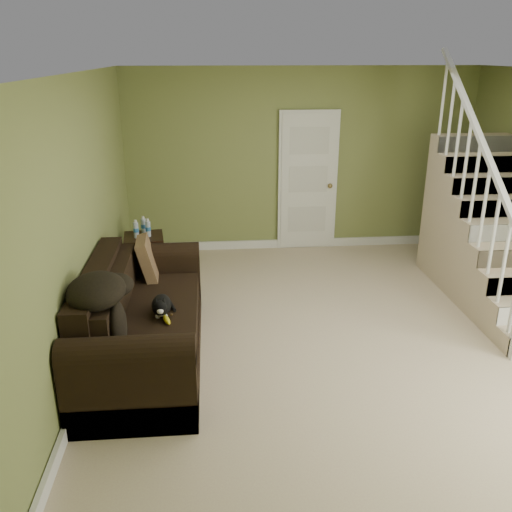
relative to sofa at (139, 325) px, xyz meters
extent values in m
cube|color=tan|center=(2.02, 0.30, -0.36)|extent=(5.00, 5.50, 0.01)
cube|color=white|center=(2.02, 0.30, 2.24)|extent=(5.00, 5.50, 0.01)
cube|color=olive|center=(2.02, 3.05, 0.94)|extent=(5.00, 0.04, 2.60)
cube|color=olive|center=(2.02, -2.45, 0.94)|extent=(5.00, 0.04, 2.60)
cube|color=olive|center=(-0.48, 0.30, 0.94)|extent=(0.04, 5.50, 2.60)
cube|color=white|center=(2.02, 3.02, -0.30)|extent=(5.00, 0.04, 0.12)
cube|color=white|center=(-0.45, 0.30, -0.30)|extent=(0.04, 5.50, 0.12)
cube|color=white|center=(2.12, 3.01, 0.65)|extent=(0.86, 0.05, 2.02)
cube|color=white|center=(2.12, 2.99, 0.64)|extent=(0.78, 0.04, 1.96)
sphere|color=olive|center=(2.44, 2.95, 0.59)|extent=(0.07, 0.07, 0.07)
cylinder|color=white|center=(3.57, 0.10, 0.49)|extent=(0.04, 0.04, 0.90)
cylinder|color=white|center=(3.57, 0.37, 0.69)|extent=(0.04, 0.04, 0.90)
cube|color=tan|center=(4.02, 0.64, 0.04)|extent=(1.00, 0.27, 0.80)
cylinder|color=white|center=(3.57, 0.64, 0.89)|extent=(0.04, 0.04, 0.90)
cube|color=tan|center=(4.02, 0.91, 0.14)|extent=(1.00, 0.27, 1.00)
cylinder|color=white|center=(3.57, 0.91, 1.09)|extent=(0.04, 0.04, 0.90)
cube|color=tan|center=(4.02, 1.18, 0.24)|extent=(1.00, 0.27, 1.20)
cylinder|color=white|center=(3.57, 1.18, 1.29)|extent=(0.04, 0.04, 0.90)
cube|color=tan|center=(4.02, 1.45, 0.34)|extent=(1.00, 0.27, 1.40)
cylinder|color=white|center=(3.57, 1.45, 1.49)|extent=(0.04, 0.04, 0.90)
cube|color=tan|center=(4.02, 1.72, 0.44)|extent=(1.00, 0.27, 1.60)
cylinder|color=white|center=(3.57, 1.72, 1.69)|extent=(0.04, 0.04, 0.90)
cube|color=tan|center=(4.02, 1.99, 0.54)|extent=(1.00, 0.27, 1.80)
cylinder|color=white|center=(3.57, 1.99, 1.89)|extent=(0.04, 0.04, 0.90)
cube|color=white|center=(3.57, 0.91, 1.54)|extent=(0.06, 2.46, 1.84)
cube|color=black|center=(0.05, 0.00, -0.22)|extent=(1.02, 2.36, 0.27)
cube|color=black|center=(0.16, 0.00, 0.03)|extent=(0.77, 1.78, 0.24)
cube|color=black|center=(0.05, -1.05, -0.02)|extent=(1.02, 0.27, 0.66)
cube|color=black|center=(0.05, 1.05, -0.02)|extent=(1.02, 0.27, 0.66)
cylinder|color=black|center=(0.05, -1.05, 0.31)|extent=(1.02, 0.27, 0.27)
cylinder|color=black|center=(0.05, 1.05, 0.31)|extent=(1.02, 0.27, 0.27)
cube|color=black|center=(-0.35, 0.00, 0.24)|extent=(0.21, 1.82, 0.68)
cube|color=black|center=(-0.18, 0.00, 0.33)|extent=(0.15, 1.76, 0.38)
cube|color=black|center=(-0.16, 1.98, -0.06)|extent=(0.54, 0.54, 0.58)
cylinder|color=silver|center=(-0.24, 1.92, 0.33)|extent=(0.06, 0.06, 0.20)
cylinder|color=#2D6FB2|center=(-0.24, 1.92, 0.33)|extent=(0.07, 0.07, 0.05)
cylinder|color=white|center=(-0.24, 1.92, 0.44)|extent=(0.03, 0.03, 0.03)
cylinder|color=silver|center=(-0.09, 1.96, 0.33)|extent=(0.06, 0.06, 0.20)
cylinder|color=#2D6FB2|center=(-0.09, 1.96, 0.33)|extent=(0.07, 0.07, 0.05)
cylinder|color=white|center=(-0.09, 1.96, 0.44)|extent=(0.03, 0.03, 0.03)
cylinder|color=silver|center=(-0.16, 2.08, 0.33)|extent=(0.06, 0.06, 0.20)
cylinder|color=#2D6FB2|center=(-0.16, 2.08, 0.33)|extent=(0.07, 0.07, 0.05)
cylinder|color=white|center=(-0.16, 2.08, 0.44)|extent=(0.03, 0.03, 0.03)
ellipsoid|color=black|center=(0.23, -0.07, 0.23)|extent=(0.19, 0.32, 0.17)
ellipsoid|color=white|center=(0.23, -0.15, 0.20)|extent=(0.10, 0.14, 0.09)
sphere|color=black|center=(0.23, -0.24, 0.29)|extent=(0.12, 0.12, 0.12)
ellipsoid|color=white|center=(0.23, -0.28, 0.27)|extent=(0.06, 0.05, 0.05)
cone|color=black|center=(0.19, -0.23, 0.35)|extent=(0.04, 0.05, 0.05)
cone|color=black|center=(0.26, -0.23, 0.35)|extent=(0.04, 0.05, 0.05)
cylinder|color=black|center=(0.31, 0.05, 0.17)|extent=(0.10, 0.24, 0.03)
ellipsoid|color=yellow|center=(0.28, -0.26, 0.18)|extent=(0.11, 0.19, 0.05)
cube|color=brown|center=(0.02, 0.83, 0.35)|extent=(0.24, 0.45, 0.46)
ellipsoid|color=black|center=(-0.24, -0.55, 0.61)|extent=(0.58, 0.69, 0.25)
camera|label=1|loc=(0.71, -4.63, 2.41)|focal=38.00mm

